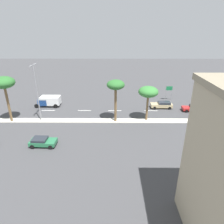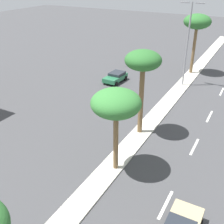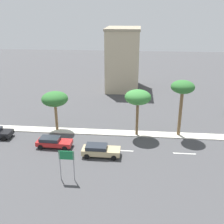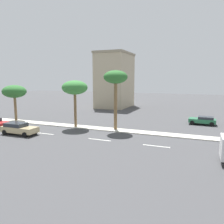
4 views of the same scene
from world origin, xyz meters
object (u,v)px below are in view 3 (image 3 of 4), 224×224
palm_tree_outboard (138,98)px  sedan_tan_leading (100,150)px  commercial_building (123,59)px  palm_tree_right (183,89)px  palm_tree_center (55,99)px  directional_road_sign (67,159)px  sedan_red_left (53,142)px

palm_tree_outboard → sedan_tan_leading: (6.20, -4.34, -4.79)m
commercial_building → palm_tree_outboard: bearing=8.2°
palm_tree_right → palm_tree_center: bearing=-90.2°
palm_tree_center → sedan_tan_leading: 10.78m
directional_road_sign → palm_tree_center: (-12.03, -4.66, 2.26)m
palm_tree_right → sedan_red_left: palm_tree_right is taller
directional_road_sign → sedan_tan_leading: bearing=152.8°
commercial_building → palm_tree_center: 24.85m
palm_tree_outboard → sedan_red_left: bearing=-66.9°
commercial_building → sedan_tan_leading: size_ratio=2.84×
palm_tree_right → palm_tree_outboard: bearing=-84.8°
palm_tree_outboard → sedan_red_left: 12.54m
directional_road_sign → commercial_building: size_ratio=0.26×
commercial_building → sedan_tan_leading: (30.18, -0.90, -5.78)m
sedan_red_left → palm_tree_right: bearing=107.1°
commercial_building → palm_tree_outboard: 24.24m
directional_road_sign → commercial_building: (-35.40, 3.58, 4.05)m
commercial_building → palm_tree_center: size_ratio=2.28×
sedan_tan_leading → palm_tree_center: bearing=-132.9°
palm_tree_outboard → directional_road_sign: bearing=-31.6°
directional_road_sign → palm_tree_right: size_ratio=0.44×
palm_tree_center → sedan_tan_leading: bearing=47.1°
sedan_red_left → palm_tree_center: bearing=-168.7°
sedan_tan_leading → palm_tree_outboard: bearing=145.1°
directional_road_sign → palm_tree_center: palm_tree_center is taller
sedan_red_left → sedan_tan_leading: sedan_tan_leading is taller
palm_tree_right → sedan_tan_leading: size_ratio=1.70×
palm_tree_outboard → palm_tree_center: bearing=-93.0°
palm_tree_center → palm_tree_outboard: size_ratio=0.88×
palm_tree_center → sedan_tan_leading: palm_tree_center is taller
sedan_red_left → sedan_tan_leading: 6.53m
directional_road_sign → palm_tree_outboard: 13.75m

